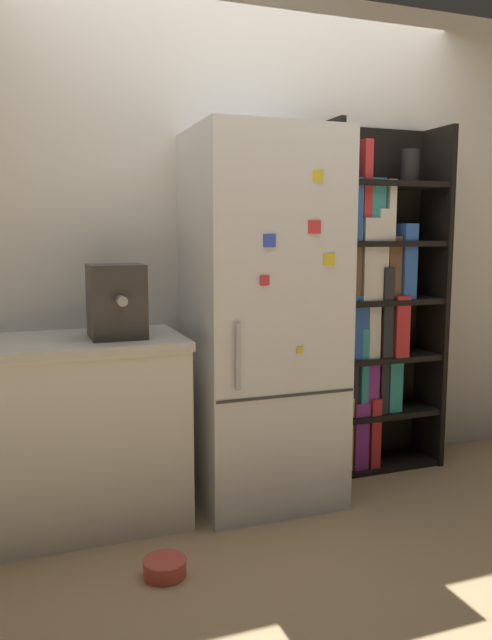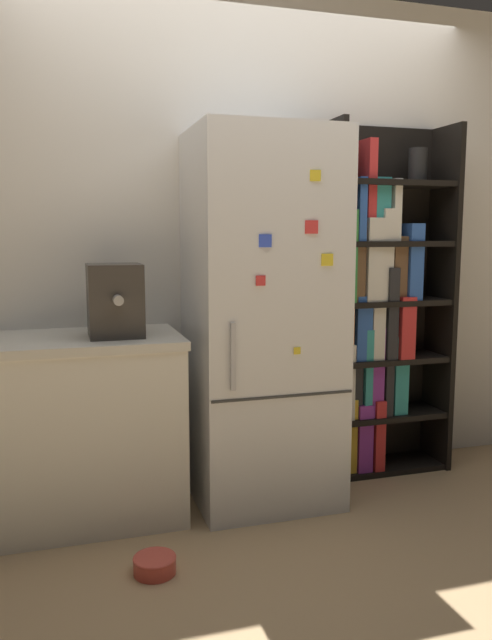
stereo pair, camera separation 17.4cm
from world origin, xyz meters
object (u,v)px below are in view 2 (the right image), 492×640
Objects in this scene: refrigerator at (262,320)px; pet_bowl at (155,564)px; espresso_machine at (115,300)px; bookshelf at (373,311)px.

pet_bowl is at bearing -137.56° from refrigerator.
refrigerator is 10.59× the size of pet_bowl.
espresso_machine is 1.15m from pet_bowl.
refrigerator reaches higher than pet_bowl.
pet_bowl is at bearing -82.31° from espresso_machine.
bookshelf is 1.78m from pet_bowl.
espresso_machine is (-0.72, -0.02, 0.12)m from refrigerator.
bookshelf is 5.80× the size of espresso_machine.
espresso_machine is at bearing 97.69° from pet_bowl.
refrigerator is at bearing -165.61° from bookshelf.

